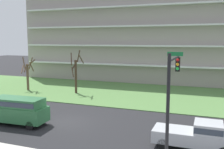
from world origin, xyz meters
TOP-DOWN VIEW (x-y plane):
  - ground at (0.00, 0.00)m, footprint 160.00×160.00m
  - grass_lawn_strip at (0.00, 14.00)m, footprint 80.00×16.00m
  - apartment_building at (0.00, 28.94)m, footprint 42.60×14.83m
  - tree_far_left at (-12.72, 10.92)m, footprint 1.93×1.94m
  - tree_left at (-5.12, 11.42)m, footprint 1.86×1.83m
  - van_green_near_left at (-3.59, -2.00)m, footprint 5.30×2.27m
  - pickup_silver_center_left at (11.27, -2.00)m, footprint 5.41×2.03m
  - traffic_signal_mast at (9.89, -5.22)m, footprint 0.90×4.36m

SIDE VIEW (x-z plane):
  - ground at x=0.00m, z-range 0.00..0.00m
  - grass_lawn_strip at x=0.00m, z-range 0.00..0.08m
  - pickup_silver_center_left at x=11.27m, z-range 0.04..1.99m
  - van_green_near_left at x=-3.59m, z-range 0.22..2.58m
  - tree_far_left at x=-12.72m, z-range 0.09..5.02m
  - tree_left at x=-5.12m, z-range -0.10..5.91m
  - traffic_signal_mast at x=9.89m, z-range 1.15..7.82m
  - apartment_building at x=0.00m, z-range 0.00..15.97m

